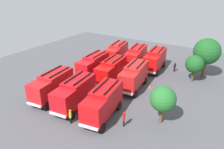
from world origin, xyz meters
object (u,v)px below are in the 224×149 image
Objects in this scene: fire_truck_6 at (155,59)px; firefighter_0 at (175,67)px; fire_truck_2 at (52,85)px; tree_1 at (195,64)px; fire_truck_4 at (111,70)px; fire_truck_5 at (75,92)px; firefighter_3 at (135,54)px; fire_truck_8 at (103,102)px; fire_truck_1 at (93,65)px; traffic_cone_0 at (98,62)px; traffic_cone_2 at (121,65)px; fire_truck_7 at (134,76)px; traffic_cone_1 at (150,86)px; firefighter_2 at (124,118)px; fire_truck_0 at (117,52)px; tree_0 at (207,52)px; tree_2 at (163,99)px; firefighter_1 at (70,116)px; fire_truck_3 at (136,56)px.

firefighter_0 is at bearing 104.53° from fire_truck_6.
tree_1 reaches higher than fire_truck_2.
fire_truck_4 is 8.96m from fire_truck_5.
firefighter_0 is at bearing -6.79° from firefighter_3.
firefighter_0 is at bearing 141.94° from fire_truck_2.
fire_truck_1 is at bearing -146.39° from fire_truck_8.
traffic_cone_0 is (-14.55, -6.70, -1.78)m from fire_truck_5.
fire_truck_2 and fire_truck_5 have the same top height.
fire_truck_4 and fire_truck_5 have the same top height.
traffic_cone_2 is (-6.66, 1.76, -1.80)m from fire_truck_1.
fire_truck_7 reaches higher than traffic_cone_0.
traffic_cone_2 reaches higher than traffic_cone_1.
fire_truck_1 is 3.93m from fire_truck_4.
firefighter_2 reaches higher than traffic_cone_1.
fire_truck_4 is at bearing -77.28° from traffic_cone_1.
fire_truck_1 is 9.84× the size of traffic_cone_0.
tree_0 is at bearing 86.19° from fire_truck_0.
tree_0 reaches higher than firefighter_3.
fire_truck_4 is 1.58× the size of tree_2.
traffic_cone_1 is at bearing 56.69° from traffic_cone_2.
fire_truck_1 is 7.12m from traffic_cone_2.
tree_2 is (16.07, 3.39, 2.22)m from firefighter_0.
fire_truck_6 is (-17.62, 4.03, 0.00)m from fire_truck_5.
firefighter_1 is (3.03, 1.93, -1.16)m from fire_truck_5.
fire_truck_6 is 7.79m from traffic_cone_1.
fire_truck_1 is 0.99× the size of fire_truck_4.
fire_truck_8 is at bearing 38.26° from fire_truck_1.
firefighter_0 is at bearing -168.09° from tree_2.
traffic_cone_0 is at bearing -176.61° from fire_truck_2.
traffic_cone_2 is (-15.93, -2.20, -1.80)m from fire_truck_5.
tree_2 is 21.28m from traffic_cone_0.
fire_truck_4 is (8.43, -0.29, 0.00)m from fire_truck_3.
tree_2 is 6.29× the size of traffic_cone_0.
fire_truck_2 is 15.27m from tree_2.
tree_2 is at bearing -45.34° from firefighter_3.
tree_2 is at bearing 18.76° from fire_truck_6.
fire_truck_3 is 17.81m from fire_truck_8.
traffic_cone_1 is (-10.30, 1.83, -1.84)m from fire_truck_8.
fire_truck_0 reaches higher than traffic_cone_1.
fire_truck_1 is 10.07m from fire_truck_5.
firefighter_1 is 1.08× the size of firefighter_3.
fire_truck_1 is 0.99× the size of fire_truck_6.
fire_truck_1 is at bearing -36.73° from fire_truck_3.
fire_truck_2 is 1.63× the size of tree_1.
fire_truck_4 is at bearing -107.60° from firefighter_1.
firefighter_3 is 14.58m from tree_1.
fire_truck_6 reaches higher than firefighter_1.
tree_1 reaches higher than fire_truck_3.
fire_truck_2 is 1.00× the size of fire_truck_6.
tree_0 is 1.46× the size of tree_2.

